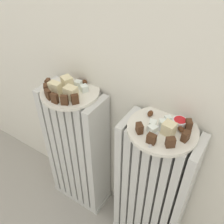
% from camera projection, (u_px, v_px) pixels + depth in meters
% --- Properties ---
extents(radiator_left, '(0.28, 0.14, 0.66)m').
position_uv_depth(radiator_left, '(78.00, 152.00, 1.17)').
color(radiator_left, silver).
rests_on(radiator_left, ground_plane).
extents(radiator_right, '(0.28, 0.14, 0.66)m').
position_uv_depth(radiator_right, '(152.00, 191.00, 1.01)').
color(radiator_right, silver).
rests_on(radiator_right, ground_plane).
extents(plate_left, '(0.23, 0.23, 0.01)m').
position_uv_depth(plate_left, '(70.00, 92.00, 0.95)').
color(plate_left, silver).
rests_on(plate_left, radiator_left).
extents(plate_right, '(0.23, 0.23, 0.01)m').
position_uv_depth(plate_right, '(162.00, 129.00, 0.79)').
color(plate_right, silver).
rests_on(plate_right, radiator_right).
extents(dark_cake_slice_left_0, '(0.02, 0.03, 0.04)m').
position_uv_depth(dark_cake_slice_left_0, '(48.00, 84.00, 0.95)').
color(dark_cake_slice_left_0, '#472B19').
rests_on(dark_cake_slice_left_0, plate_left).
extents(dark_cake_slice_left_1, '(0.03, 0.03, 0.04)m').
position_uv_depth(dark_cake_slice_left_1, '(46.00, 89.00, 0.92)').
color(dark_cake_slice_left_1, '#472B19').
rests_on(dark_cake_slice_left_1, plate_left).
extents(dark_cake_slice_left_2, '(0.03, 0.02, 0.04)m').
position_uv_depth(dark_cake_slice_left_2, '(48.00, 94.00, 0.90)').
color(dark_cake_slice_left_2, '#472B19').
rests_on(dark_cake_slice_left_2, plate_left).
extents(dark_cake_slice_left_3, '(0.03, 0.02, 0.04)m').
position_uv_depth(dark_cake_slice_left_3, '(55.00, 98.00, 0.88)').
color(dark_cake_slice_left_3, '#472B19').
rests_on(dark_cake_slice_left_3, plate_left).
extents(dark_cake_slice_left_4, '(0.03, 0.02, 0.04)m').
position_uv_depth(dark_cake_slice_left_4, '(64.00, 100.00, 0.87)').
color(dark_cake_slice_left_4, '#472B19').
rests_on(dark_cake_slice_left_4, plate_left).
extents(dark_cake_slice_left_5, '(0.03, 0.03, 0.04)m').
position_uv_depth(dark_cake_slice_left_5, '(75.00, 99.00, 0.87)').
color(dark_cake_slice_left_5, '#472B19').
rests_on(dark_cake_slice_left_5, plate_left).
extents(marble_cake_slice_left_0, '(0.05, 0.03, 0.05)m').
position_uv_depth(marble_cake_slice_left_0, '(55.00, 88.00, 0.91)').
color(marble_cake_slice_left_0, beige).
rests_on(marble_cake_slice_left_0, plate_left).
extents(marble_cake_slice_left_1, '(0.05, 0.05, 0.05)m').
position_uv_depth(marble_cake_slice_left_1, '(67.00, 83.00, 0.94)').
color(marble_cake_slice_left_1, beige).
rests_on(marble_cake_slice_left_1, plate_left).
extents(marble_cake_slice_left_2, '(0.05, 0.04, 0.05)m').
position_uv_depth(marble_cake_slice_left_2, '(71.00, 93.00, 0.89)').
color(marble_cake_slice_left_2, beige).
rests_on(marble_cake_slice_left_2, plate_left).
extents(turkish_delight_left_0, '(0.03, 0.03, 0.03)m').
position_uv_depth(turkish_delight_left_0, '(78.00, 84.00, 0.96)').
color(turkish_delight_left_0, white).
rests_on(turkish_delight_left_0, plate_left).
extents(turkish_delight_left_1, '(0.03, 0.03, 0.02)m').
position_uv_depth(turkish_delight_left_1, '(84.00, 88.00, 0.94)').
color(turkish_delight_left_1, white).
rests_on(turkish_delight_left_1, plate_left).
extents(medjool_date_left_0, '(0.03, 0.03, 0.02)m').
position_uv_depth(medjool_date_left_0, '(58.00, 86.00, 0.96)').
color(medjool_date_left_0, '#4C2814').
rests_on(medjool_date_left_0, plate_left).
extents(medjool_date_left_1, '(0.03, 0.03, 0.01)m').
position_uv_depth(medjool_date_left_1, '(78.00, 81.00, 0.99)').
color(medjool_date_left_1, '#4C2814').
rests_on(medjool_date_left_1, plate_left).
extents(medjool_date_left_2, '(0.03, 0.03, 0.02)m').
position_uv_depth(medjool_date_left_2, '(69.00, 79.00, 1.00)').
color(medjool_date_left_2, '#4C2814').
rests_on(medjool_date_left_2, plate_left).
extents(medjool_date_left_3, '(0.03, 0.02, 0.02)m').
position_uv_depth(medjool_date_left_3, '(84.00, 82.00, 0.98)').
color(medjool_date_left_3, '#4C2814').
rests_on(medjool_date_left_3, plate_left).
extents(dark_cake_slice_right_0, '(0.03, 0.03, 0.03)m').
position_uv_depth(dark_cake_slice_right_0, '(139.00, 128.00, 0.76)').
color(dark_cake_slice_right_0, '#472B19').
rests_on(dark_cake_slice_right_0, plate_right).
extents(dark_cake_slice_right_1, '(0.03, 0.02, 0.03)m').
position_uv_depth(dark_cake_slice_right_1, '(151.00, 139.00, 0.73)').
color(dark_cake_slice_right_1, '#472B19').
rests_on(dark_cake_slice_right_1, plate_right).
extents(dark_cake_slice_right_2, '(0.03, 0.03, 0.03)m').
position_uv_depth(dark_cake_slice_right_2, '(170.00, 142.00, 0.72)').
color(dark_cake_slice_right_2, '#472B19').
rests_on(dark_cake_slice_right_2, plate_right).
extents(dark_cake_slice_right_3, '(0.02, 0.03, 0.03)m').
position_uv_depth(dark_cake_slice_right_3, '(186.00, 136.00, 0.74)').
color(dark_cake_slice_right_3, '#472B19').
rests_on(dark_cake_slice_right_3, plate_right).
extents(dark_cake_slice_right_4, '(0.03, 0.03, 0.03)m').
position_uv_depth(dark_cake_slice_right_4, '(189.00, 125.00, 0.77)').
color(dark_cake_slice_right_4, '#472B19').
rests_on(dark_cake_slice_right_4, plate_right).
extents(marble_cake_slice_right_0, '(0.04, 0.04, 0.04)m').
position_uv_depth(marble_cake_slice_right_0, '(169.00, 129.00, 0.76)').
color(marble_cake_slice_right_0, beige).
rests_on(marble_cake_slice_right_0, plate_right).
extents(turkish_delight_right_0, '(0.03, 0.03, 0.02)m').
position_uv_depth(turkish_delight_right_0, '(152.00, 129.00, 0.76)').
color(turkish_delight_right_0, white).
rests_on(turkish_delight_right_0, plate_right).
extents(turkish_delight_right_1, '(0.03, 0.03, 0.02)m').
position_uv_depth(turkish_delight_right_1, '(162.00, 123.00, 0.79)').
color(turkish_delight_right_1, white).
rests_on(turkish_delight_right_1, plate_right).
extents(turkish_delight_right_2, '(0.03, 0.03, 0.02)m').
position_uv_depth(turkish_delight_right_2, '(153.00, 124.00, 0.79)').
color(turkish_delight_right_2, white).
rests_on(turkish_delight_right_2, plate_right).
extents(turkish_delight_right_3, '(0.03, 0.03, 0.02)m').
position_uv_depth(turkish_delight_right_3, '(168.00, 119.00, 0.81)').
color(turkish_delight_right_3, white).
rests_on(turkish_delight_right_3, plate_right).
extents(medjool_date_right_0, '(0.03, 0.03, 0.02)m').
position_uv_depth(medjool_date_right_0, '(181.00, 129.00, 0.77)').
color(medjool_date_right_0, '#4C2814').
rests_on(medjool_date_right_0, plate_right).
extents(medjool_date_right_1, '(0.02, 0.03, 0.01)m').
position_uv_depth(medjool_date_right_1, '(150.00, 113.00, 0.83)').
color(medjool_date_right_1, '#4C2814').
rests_on(medjool_date_right_1, plate_right).
extents(jam_bowl_right, '(0.05, 0.05, 0.02)m').
position_uv_depth(jam_bowl_right, '(180.00, 122.00, 0.79)').
color(jam_bowl_right, white).
rests_on(jam_bowl_right, plate_right).
extents(fork, '(0.02, 0.10, 0.00)m').
position_uv_depth(fork, '(156.00, 134.00, 0.76)').
color(fork, silver).
rests_on(fork, plate_right).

